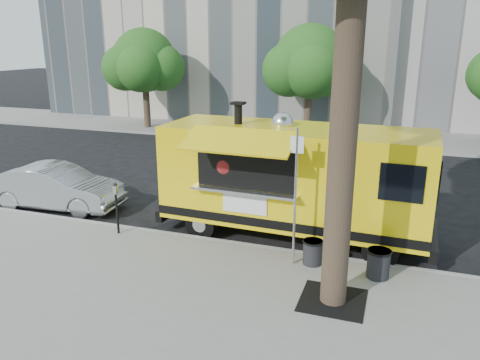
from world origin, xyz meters
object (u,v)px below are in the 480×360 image
Objects in this scene: far_tree_a at (144,61)px; sign_post at (295,189)px; parking_meter at (116,202)px; food_truck at (293,178)px; far_tree_b at (310,62)px; trash_bin_left at (313,251)px; trash_bin_right at (378,263)px; sedan at (57,187)px.

sign_post is at bearing -50.17° from far_tree_a.
parking_meter is 0.19× the size of food_truck.
food_truck is (2.11, -12.53, -2.26)m from far_tree_b.
sign_post is (2.55, -14.25, -1.98)m from far_tree_b.
far_tree_b is at bearing 101.80° from trash_bin_left.
trash_bin_right is (13.33, -13.88, -3.31)m from far_tree_a.
far_tree_b is (9.00, 0.40, 0.06)m from far_tree_a.
trash_bin_left is at bearing -0.85° from parking_meter.
trash_bin_left is at bearing 17.51° from sign_post.
far_tree_a reaches higher than sign_post.
far_tree_a is at bearing 134.40° from food_truck.
sign_post is (11.55, -13.85, -1.93)m from far_tree_a.
trash_bin_left is at bearing -78.20° from far_tree_b.
parking_meter is 3.29m from sedan.
sign_post is at bearing -2.52° from parking_meter.
trash_bin_right is (9.31, -1.58, -0.18)m from sedan.
trash_bin_right is (2.23, -1.75, -1.10)m from food_truck.
sign_post reaches higher than trash_bin_right.
sedan reaches higher than trash_bin_left.
food_truck is 2.13m from trash_bin_left.
far_tree_b reaches higher than sign_post.
sign_post is 1.80m from food_truck.
far_tree_b is at bearing 101.47° from food_truck.
food_truck reaches higher than parking_meter.
trash_bin_right is at bearing -2.11° from parking_meter.
trash_bin_right is (4.33, -14.28, -3.36)m from far_tree_b.
parking_meter is at bearing 179.15° from trash_bin_left.
far_tree_a is 8.95× the size of trash_bin_right.
parking_meter is 6.36m from trash_bin_right.
food_truck reaches higher than sedan.
far_tree_b is 14.61m from sign_post.
far_tree_a is 19.53m from trash_bin_right.
far_tree_b is 14.82m from trash_bin_left.
trash_bin_left is (2.95, -14.12, -3.39)m from far_tree_b.
far_tree_b is 14.48m from parking_meter.
food_truck is (11.11, -12.13, -2.20)m from far_tree_a.
parking_meter reaches higher than trash_bin_left.
food_truck is 7.14m from sedan.
sedan is 6.62× the size of trash_bin_right.
far_tree_a reaches higher than trash_bin_right.
sign_post is 7.78m from sedan.
far_tree_a is 1.35× the size of sedan.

